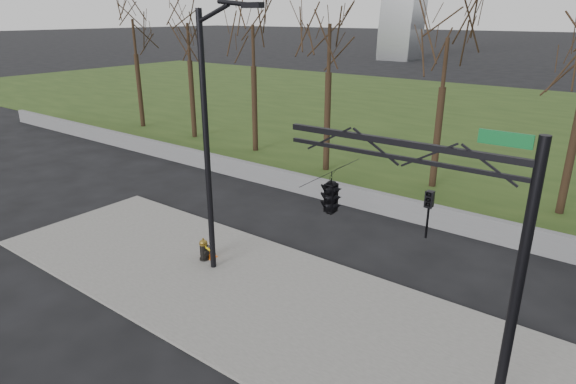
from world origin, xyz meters
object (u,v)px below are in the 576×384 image
Objects in this scene: fire_hydrant at (204,250)px; traffic_signal_mast at (362,200)px; traffic_cone at (210,248)px; street_light at (211,129)px.

fire_hydrant is 0.13× the size of traffic_signal_mast.
fire_hydrant is 1.19× the size of traffic_cone.
traffic_cone is 4.36m from street_light.
traffic_signal_mast is at bearing -9.70° from street_light.
traffic_signal_mast is (6.48, -1.32, 3.69)m from fire_hydrant.
traffic_signal_mast reaches higher than fire_hydrant.
traffic_cone is (0.04, 0.25, -0.03)m from fire_hydrant.
street_light is (0.81, -0.16, 4.24)m from fire_hydrant.
fire_hydrant is 4.32m from street_light.
fire_hydrant is at bearing 167.26° from traffic_signal_mast.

